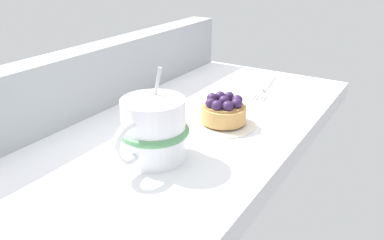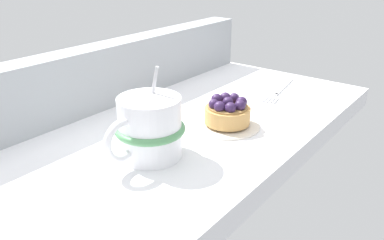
# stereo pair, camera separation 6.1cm
# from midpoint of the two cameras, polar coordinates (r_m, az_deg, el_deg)

# --- Properties ---
(ground_plane) EXTENTS (0.78, 0.41, 0.04)m
(ground_plane) POSITION_cam_midpoint_polar(r_m,az_deg,el_deg) (0.70, -4.35, -1.81)
(ground_plane) COLOR white
(window_rail_back) EXTENTS (0.77, 0.06, 0.12)m
(window_rail_back) POSITION_cam_midpoint_polar(r_m,az_deg,el_deg) (0.79, -15.15, 6.30)
(window_rail_back) COLOR #9EA3A8
(window_rail_back) RESTS_ON ground_plane
(dessert_plate) EXTENTS (0.11, 0.11, 0.01)m
(dessert_plate) POSITION_cam_midpoint_polar(r_m,az_deg,el_deg) (0.68, 1.98, -0.50)
(dessert_plate) COLOR silver
(dessert_plate) RESTS_ON ground_plane
(raspberry_tart) EXTENTS (0.08, 0.08, 0.05)m
(raspberry_tart) POSITION_cam_midpoint_polar(r_m,az_deg,el_deg) (0.67, 2.00, 1.39)
(raspberry_tart) COLOR tan
(raspberry_tart) RESTS_ON dessert_plate
(coffee_mug) EXTENTS (0.14, 0.10, 0.13)m
(coffee_mug) POSITION_cam_midpoint_polar(r_m,az_deg,el_deg) (0.56, -8.84, -1.52)
(coffee_mug) COLOR white
(coffee_mug) RESTS_ON ground_plane
(dessert_fork) EXTENTS (0.17, 0.04, 0.01)m
(dessert_fork) POSITION_cam_midpoint_polar(r_m,az_deg,el_deg) (0.87, 8.78, 4.73)
(dessert_fork) COLOR silver
(dessert_fork) RESTS_ON ground_plane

